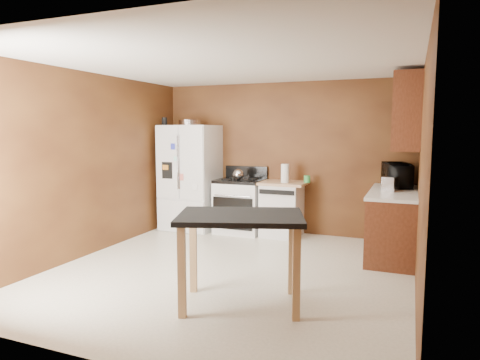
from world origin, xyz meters
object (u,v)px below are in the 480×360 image
Objects in this scene: kettle at (238,174)px; refrigerator at (190,177)px; toaster at (390,184)px; gas_range at (240,205)px; roasting_pan at (190,123)px; pen_cup at (164,121)px; microwave at (397,176)px; paper_towel at (285,173)px; island at (241,229)px; green_canister at (307,179)px; dishwasher at (282,208)px.

kettle is 0.92m from refrigerator.
toaster is 0.24× the size of gas_range.
pen_cup is at bearing -157.66° from roasting_pan.
roasting_pan is 0.65× the size of microwave.
paper_towel is 0.51× the size of microwave.
island is (2.04, -2.74, -0.13)m from refrigerator.
toaster is 3.33m from refrigerator.
gas_range is 0.79× the size of island.
green_canister is at bearing 2.70° from roasting_pan.
kettle is 0.79m from paper_towel.
microwave is 0.32× the size of refrigerator.
refrigerator is (-1.70, 0.01, -0.14)m from paper_towel.
pen_cup is 0.46× the size of paper_towel.
toaster is 0.47× the size of microwave.
kettle is 0.31× the size of microwave.
refrigerator is at bearing -176.11° from green_canister.
toaster is 0.19× the size of island.
paper_towel is 0.98m from gas_range.
gas_range is at bearing 1.18° from roasting_pan.
roasting_pan is at bearing 22.34° from pen_cup.
green_canister is 0.12× the size of dishwasher.
kettle is 0.91m from dishwasher.
kettle is 0.54m from gas_range.
kettle is 0.16× the size of gas_range.
dishwasher is (-1.67, 0.52, -0.55)m from toaster.
green_canister is 0.06× the size of refrigerator.
green_canister is at bearing 7.62° from dishwasher.
kettle is at bearing -1.89° from refrigerator.
paper_towel reaches higher than green_canister.
refrigerator reaches higher than microwave.
microwave is (2.45, 0.02, 0.07)m from kettle.
toaster is (3.32, -0.48, -0.85)m from roasting_pan.
refrigerator is (-0.91, 0.03, -0.09)m from kettle.
kettle is (0.93, -0.07, -0.86)m from roasting_pan.
roasting_pan is 1.67m from gas_range.
microwave is 1.84m from dishwasher.
kettle reaches higher than green_canister.
paper_towel is at bearing 178.50° from toaster.
roasting_pan reaches higher than gas_range.
refrigerator is 1.01m from gas_range.
toaster is (1.28, -0.58, 0.05)m from green_canister.
refrigerator is at bearing 16.55° from pen_cup.
pen_cup reaches higher than paper_towel.
pen_cup is 0.10× the size of island.
paper_towel reaches higher than island.
pen_cup is at bearing 133.31° from island.
refrigerator is 1.69m from dishwasher.
microwave reaches higher than kettle.
microwave is (3.79, 0.11, -0.81)m from pen_cup.
pen_cup is 3.76m from island.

